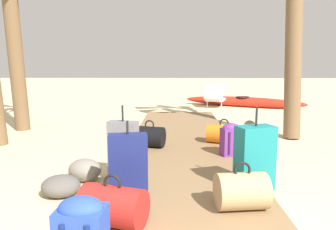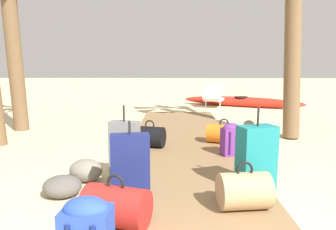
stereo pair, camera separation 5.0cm
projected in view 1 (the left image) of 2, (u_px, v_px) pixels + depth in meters
The scene contains 15 objects.
ground_plane at pixel (183, 166), 4.47m from camera, with size 60.00×60.00×0.00m, color beige.
boardwalk at pixel (182, 149), 5.24m from camera, with size 1.83×7.81×0.08m, color olive.
duffel_bag_orange at pixel (224, 134), 5.42m from camera, with size 0.64×0.50×0.44m.
suitcase_navy at pixel (128, 165), 3.24m from camera, with size 0.42×0.23×0.79m.
duffel_bag_red at pixel (113, 206), 2.64m from camera, with size 0.62×0.49×0.45m.
duffel_bag_tan at pixel (241, 191), 2.94m from camera, with size 0.51×0.41×0.46m.
suitcase_grey at pixel (123, 148), 3.83m from camera, with size 0.39×0.25×0.87m.
suitcase_teal at pixel (255, 158), 3.39m from camera, with size 0.45×0.35×0.91m.
duffel_bag_black at pixel (150, 137), 5.19m from camera, with size 0.55×0.45×0.45m.
backpack_purple at pixel (231, 139), 4.69m from camera, with size 0.33×0.26×0.49m.
lounge_chair at pixel (217, 97), 10.84m from camera, with size 1.05×1.67×0.77m.
kayak at pixel (243, 102), 10.79m from camera, with size 4.01×2.18×0.35m.
rock_right_mid at pixel (250, 124), 7.10m from camera, with size 0.24×0.24×0.18m, color gray.
rock_left_near at pixel (61, 186), 3.42m from camera, with size 0.42×0.36×0.24m, color #5B5651.
rock_left_far at pixel (85, 170), 3.90m from camera, with size 0.38×0.43×0.27m, color gray.
Camera 1 is at (-0.10, -1.18, 1.43)m, focal length 33.42 mm.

